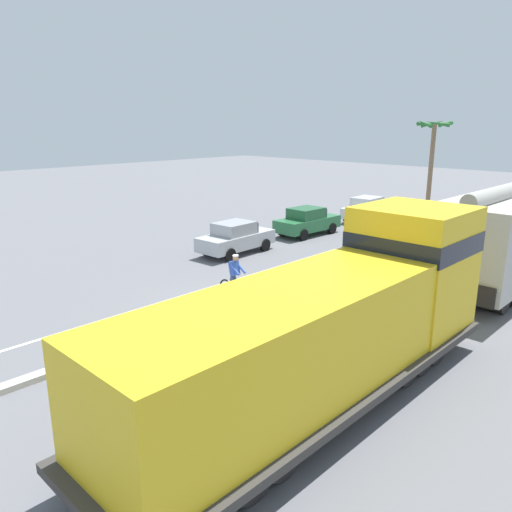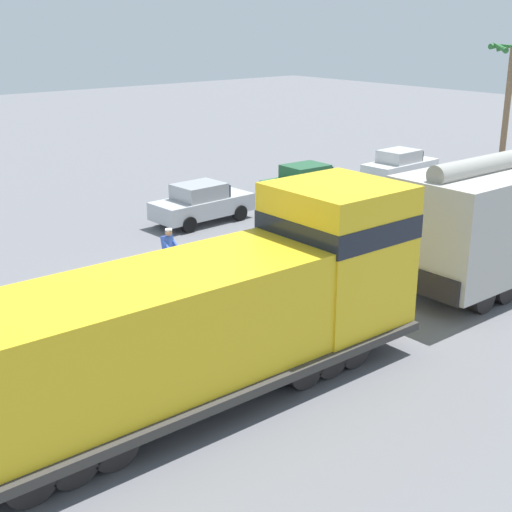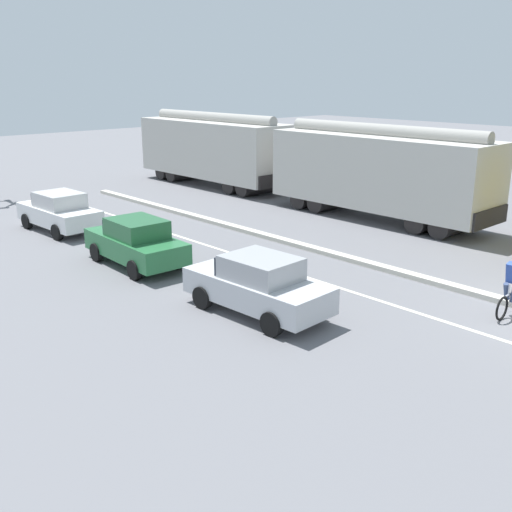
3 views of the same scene
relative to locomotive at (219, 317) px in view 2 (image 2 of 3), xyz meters
name	(u,v)px [view 2 (image 2 of 3)]	position (x,y,z in m)	size (l,w,h in m)	color
ground_plane	(158,294)	(-5.92, 2.04, -1.80)	(120.00, 120.00, 0.00)	slate
median_curb	(303,252)	(-5.92, 8.04, -1.72)	(0.36, 36.00, 0.16)	beige
lane_stripe	(260,238)	(-8.32, 8.04, -1.79)	(0.14, 36.00, 0.01)	silver
locomotive	(219,317)	(0.00, 0.00, 0.00)	(3.10, 11.61, 4.20)	gold
parked_car_silver	(202,203)	(-11.51, 7.64, -0.98)	(1.99, 4.28, 1.62)	#B7BABF
parked_car_green	(307,182)	(-11.60, 13.55, -0.98)	(1.96, 4.26, 1.62)	#286B3D
parked_car_white	(400,166)	(-11.38, 19.76, -0.98)	(1.97, 4.27, 1.62)	silver
cyclist	(169,256)	(-6.65, 2.95, -0.98)	(1.71, 0.48, 1.71)	black
palm_tree_near	(511,71)	(-11.70, 29.49, 3.20)	(2.73, 2.80, 6.72)	#846647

